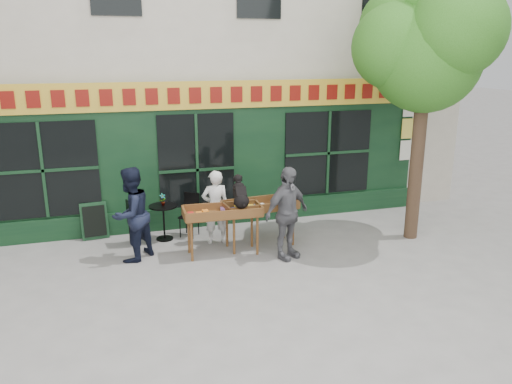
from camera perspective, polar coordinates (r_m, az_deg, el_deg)
ground at (r=9.55m, az=-3.96°, el=-8.40°), size 80.00×80.00×0.00m
building at (r=14.66m, az=-9.96°, el=19.68°), size 14.00×7.26×10.00m
street_tree at (r=10.85m, az=19.00°, el=16.01°), size 3.05×2.90×5.60m
book_cart_center at (r=9.81m, az=-3.85°, el=-2.59°), size 1.52×0.67×0.99m
dog at (r=9.71m, az=-1.82°, el=0.13°), size 0.36×0.61×0.60m
woman at (r=10.43m, az=-4.66°, el=-1.73°), size 0.58×0.39×1.56m
book_cart_right at (r=10.20m, az=0.49°, el=-1.84°), size 1.55×0.75×0.99m
man_right at (r=9.59m, az=3.54°, el=-2.45°), size 1.16×0.86×1.83m
bistro_table at (r=10.80m, az=-10.52°, el=-2.65°), size 0.60×0.60×0.76m
bistro_chair_left at (r=10.65m, az=-13.86°, el=-3.04°), size 0.42×0.41×0.95m
bistro_chair_right at (r=10.99m, az=-7.48°, el=-2.12°), size 0.51×0.51×0.95m
potted_plant at (r=10.70m, az=-10.61°, el=-0.85°), size 0.17×0.14×0.27m
man_left at (r=9.79m, az=-14.08°, el=-2.51°), size 1.12×1.12×1.83m
chalkboard at (r=11.27m, az=-17.98°, el=-3.17°), size 0.58×0.25×0.79m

